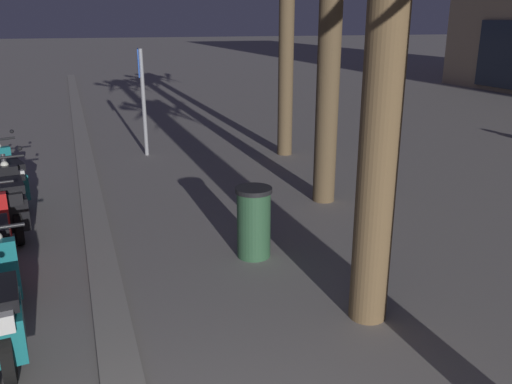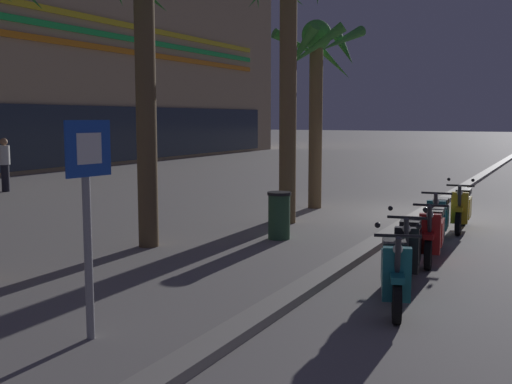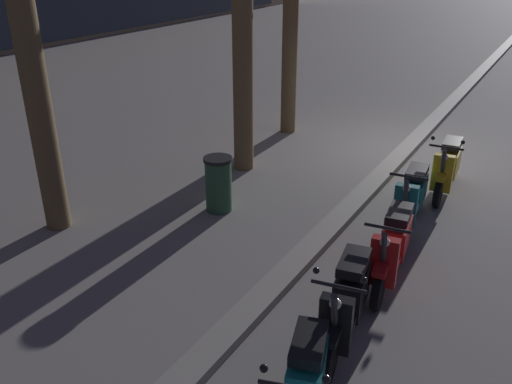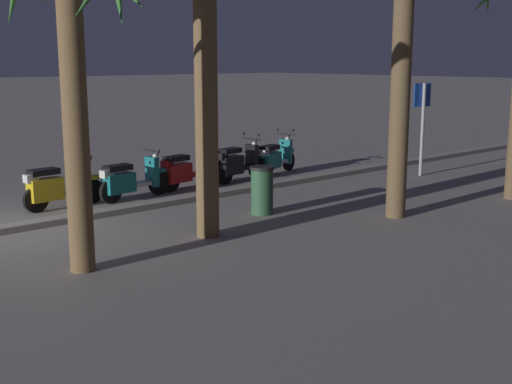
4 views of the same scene
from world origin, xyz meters
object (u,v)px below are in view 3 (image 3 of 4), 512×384
object	(u,v)px
scooter_red_tail_end	(393,245)
litter_bin	(219,184)
scooter_black_lead_nearest	(347,300)
scooter_teal_last_in_row	(412,196)
scooter_yellow_mid_centre	(447,166)

from	to	relation	value
scooter_red_tail_end	litter_bin	bearing A→B (deg)	82.48
scooter_black_lead_nearest	litter_bin	xyz separation A→B (m)	(1.91, 3.05, 0.02)
scooter_black_lead_nearest	scooter_teal_last_in_row	world-z (taller)	scooter_black_lead_nearest
scooter_red_tail_end	scooter_teal_last_in_row	distance (m)	1.68
scooter_black_lead_nearest	scooter_teal_last_in_row	bearing A→B (deg)	2.90
scooter_teal_last_in_row	scooter_yellow_mid_centre	world-z (taller)	scooter_yellow_mid_centre
scooter_teal_last_in_row	litter_bin	bearing A→B (deg)	113.43
scooter_black_lead_nearest	scooter_yellow_mid_centre	xyz separation A→B (m)	(4.72, -0.05, -0.00)
scooter_black_lead_nearest	scooter_yellow_mid_centre	world-z (taller)	same
scooter_black_lead_nearest	litter_bin	size ratio (longest dim) A/B	1.82
scooter_black_lead_nearest	scooter_red_tail_end	bearing A→B (deg)	-2.11
scooter_teal_last_in_row	litter_bin	distance (m)	3.15
scooter_black_lead_nearest	scooter_teal_last_in_row	distance (m)	3.17
scooter_red_tail_end	scooter_teal_last_in_row	size ratio (longest dim) A/B	1.02
scooter_teal_last_in_row	scooter_yellow_mid_centre	distance (m)	1.57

